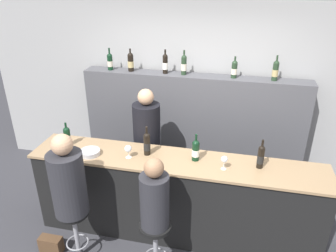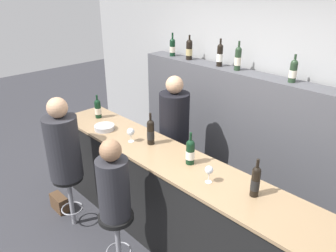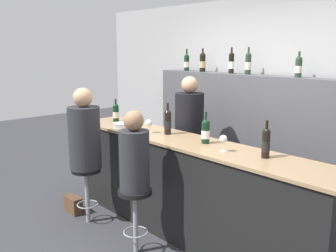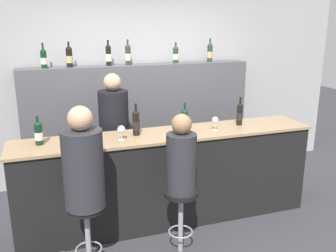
{
  "view_description": "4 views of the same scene",
  "coord_description": "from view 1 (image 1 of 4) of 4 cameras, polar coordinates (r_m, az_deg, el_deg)",
  "views": [
    {
      "loc": [
        0.6,
        -2.77,
        2.94
      ],
      "look_at": [
        -0.1,
        0.31,
        1.43
      ],
      "focal_mm": 35.0,
      "sensor_mm": 36.0,
      "label": 1
    },
    {
      "loc": [
        1.97,
        -1.66,
        2.61
      ],
      "look_at": [
        -0.11,
        0.34,
        1.31
      ],
      "focal_mm": 35.0,
      "sensor_mm": 36.0,
      "label": 2
    },
    {
      "loc": [
        2.6,
        -2.39,
        1.96
      ],
      "look_at": [
        -0.24,
        0.23,
        1.16
      ],
      "focal_mm": 40.0,
      "sensor_mm": 36.0,
      "label": 3
    },
    {
      "loc": [
        -1.25,
        -3.4,
        2.23
      ],
      "look_at": [
        -0.02,
        0.2,
        1.15
      ],
      "focal_mm": 40.0,
      "sensor_mm": 36.0,
      "label": 4
    }
  ],
  "objects": [
    {
      "name": "wall_back",
      "position": [
        4.8,
        4.82,
        5.54
      ],
      "size": [
        6.4,
        0.05,
        2.6
      ],
      "color": "#9E9E9E",
      "rests_on": "ground_plane"
    },
    {
      "name": "back_bar_cabinet",
      "position": [
        4.78,
        4.22,
        -0.7
      ],
      "size": [
        3.1,
        0.28,
        1.65
      ],
      "color": "#4C4C51",
      "rests_on": "ground_plane"
    },
    {
      "name": "wine_bottle_counter_1",
      "position": [
        3.67,
        -3.69,
        -3.06
      ],
      "size": [
        0.08,
        0.08,
        0.34
      ],
      "color": "black",
      "rests_on": "bar_counter"
    },
    {
      "name": "wine_bottle_backbar_4",
      "position": [
        4.4,
        11.47,
        9.7
      ],
      "size": [
        0.08,
        0.08,
        0.28
      ],
      "color": "#233823",
      "rests_on": "back_bar_cabinet"
    },
    {
      "name": "guest_seated_left",
      "position": [
        3.46,
        -17.08,
        -9.06
      ],
      "size": [
        0.35,
        0.35,
        0.9
      ],
      "color": "#28282D",
      "rests_on": "bar_stool_left"
    },
    {
      "name": "bar_counter",
      "position": [
        3.93,
        1.24,
        -12.41
      ],
      "size": [
        3.31,
        0.57,
        1.04
      ],
      "color": "black",
      "rests_on": "ground_plane"
    },
    {
      "name": "bar_stool_left",
      "position": [
        3.78,
        -15.99,
        -15.85
      ],
      "size": [
        0.33,
        0.33,
        0.65
      ],
      "color": "gray",
      "rests_on": "ground_plane"
    },
    {
      "name": "wine_bottle_counter_3",
      "position": [
        3.56,
        15.86,
        -5.12
      ],
      "size": [
        0.07,
        0.07,
        0.33
      ],
      "color": "black",
      "rests_on": "bar_counter"
    },
    {
      "name": "handbag",
      "position": [
        4.2,
        -19.69,
        -18.87
      ],
      "size": [
        0.26,
        0.12,
        0.2
      ],
      "color": "#513823",
      "rests_on": "ground_plane"
    },
    {
      "name": "bar_stool_right",
      "position": [
        3.51,
        -2.22,
        -18.62
      ],
      "size": [
        0.33,
        0.33,
        0.65
      ],
      "color": "gray",
      "rests_on": "ground_plane"
    },
    {
      "name": "wine_bottle_backbar_1",
      "position": [
        4.65,
        -6.52,
        11.04
      ],
      "size": [
        0.08,
        0.08,
        0.31
      ],
      "color": "black",
      "rests_on": "back_bar_cabinet"
    },
    {
      "name": "bartender",
      "position": [
        4.33,
        -3.6,
        -4.73
      ],
      "size": [
        0.35,
        0.35,
        1.64
      ],
      "color": "black",
      "rests_on": "ground_plane"
    },
    {
      "name": "wine_glass_1",
      "position": [
        3.46,
        9.78,
        -5.78
      ],
      "size": [
        0.07,
        0.07,
        0.16
      ],
      "color": "silver",
      "rests_on": "bar_counter"
    },
    {
      "name": "wine_glass_0",
      "position": [
        3.64,
        -6.96,
        -4.0
      ],
      "size": [
        0.08,
        0.08,
        0.15
      ],
      "color": "silver",
      "rests_on": "bar_counter"
    },
    {
      "name": "guest_seated_right",
      "position": [
        3.19,
        -2.37,
        -12.34
      ],
      "size": [
        0.28,
        0.28,
        0.76
      ],
      "color": "#28282D",
      "rests_on": "bar_stool_right"
    },
    {
      "name": "wine_bottle_backbar_0",
      "position": [
        4.76,
        -10.08,
        11.02
      ],
      "size": [
        0.08,
        0.08,
        0.31
      ],
      "color": "black",
      "rests_on": "back_bar_cabinet"
    },
    {
      "name": "ground_plane",
      "position": [
        4.08,
        0.36,
        -20.45
      ],
      "size": [
        16.0,
        16.0,
        0.0
      ],
      "primitive_type": "plane",
      "color": "#333338"
    },
    {
      "name": "wine_bottle_backbar_3",
      "position": [
        4.46,
        2.79,
        10.63
      ],
      "size": [
        0.07,
        0.07,
        0.33
      ],
      "color": "#233823",
      "rests_on": "back_bar_cabinet"
    },
    {
      "name": "wine_bottle_counter_2",
      "position": [
        3.58,
        4.84,
        -4.19
      ],
      "size": [
        0.08,
        0.08,
        0.32
      ],
      "color": "black",
      "rests_on": "bar_counter"
    },
    {
      "name": "wine_bottle_counter_0",
      "position": [
        4.05,
        -17.15,
        -1.67
      ],
      "size": [
        0.08,
        0.08,
        0.29
      ],
      "color": "black",
      "rests_on": "bar_counter"
    },
    {
      "name": "metal_bowl",
      "position": [
        3.82,
        -13.41,
        -4.49
      ],
      "size": [
        0.23,
        0.23,
        0.05
      ],
      "color": "#B7B7BC",
      "rests_on": "bar_counter"
    },
    {
      "name": "wine_bottle_backbar_5",
      "position": [
        4.42,
        18.21,
        9.18
      ],
      "size": [
        0.08,
        0.08,
        0.33
      ],
      "color": "#233823",
      "rests_on": "back_bar_cabinet"
    },
    {
      "name": "wine_bottle_backbar_2",
      "position": [
        4.51,
        -0.49,
        10.83
      ],
      "size": [
        0.07,
        0.07,
        0.33
      ],
      "color": "black",
      "rests_on": "back_bar_cabinet"
    }
  ]
}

